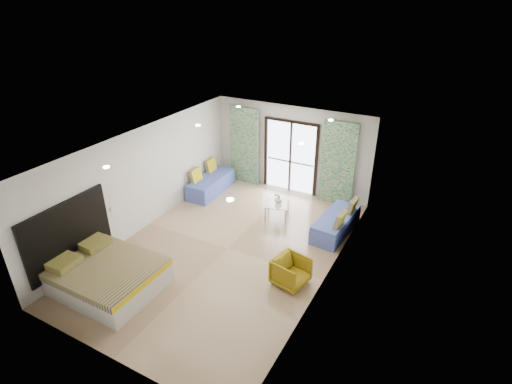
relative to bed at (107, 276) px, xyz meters
The scene contains 24 objects.
floor 2.85m from the bed, 58.60° to the left, with size 5.00×7.50×0.01m, color #927657, non-canonical shape.
ceiling 3.71m from the bed, 58.60° to the left, with size 5.00×7.50×0.01m, color silver, non-canonical shape.
wall_back 6.43m from the bed, 76.53° to the left, with size 5.00×0.01×2.70m, color silver, non-canonical shape.
wall_front 2.25m from the bed, 41.92° to the right, with size 5.00×0.01×2.70m, color silver, non-canonical shape.
wall_left 2.83m from the bed, 112.86° to the left, with size 0.01×7.50×2.70m, color silver, non-canonical shape.
wall_right 4.77m from the bed, 31.33° to the left, with size 0.01×7.50×2.70m, color silver, non-canonical shape.
balcony_door 6.39m from the bed, 76.47° to the left, with size 1.76×0.08×2.28m.
balcony_rail 6.36m from the bed, 76.48° to the left, with size 1.52×0.03×0.04m, color #595451.
curtain_left 6.07m from the bed, 90.68° to the left, with size 1.00×0.10×2.50m, color silver.
curtain_right 6.78m from the bed, 63.19° to the left, with size 1.00×0.10×2.50m, color silver.
downlight_a 2.40m from the bed, 79.44° to the left, with size 0.12×0.12×0.02m, color #FFE0B2.
downlight_b 3.75m from the bed, ahead, with size 0.12×0.12×0.02m, color #FFE0B2.
downlight_c 4.16m from the bed, 88.68° to the left, with size 0.12×0.12×0.02m, color #FFE0B2.
downlight_d 5.06m from the bed, 49.93° to the left, with size 0.12×0.12×0.02m, color #FFE0B2.
downlight_e 5.92m from the bed, 89.17° to the left, with size 0.12×0.12×0.02m, color #FFE0B2.
downlight_f 6.58m from the bed, 62.04° to the left, with size 0.12×0.12×0.02m, color #FFE0B2.
headboard 1.23m from the bed, behind, with size 0.06×2.10×1.50m, color black.
switch_plate 1.76m from the bed, 128.42° to the left, with size 0.02×0.10×0.10m, color silver.
bed is the anchor object (origin of this frame).
daybed_left 4.87m from the bed, 97.53° to the left, with size 0.78×1.86×0.91m.
daybed_right 5.68m from the bed, 50.75° to the left, with size 0.83×1.84×0.88m.
coffee_table 4.78m from the bed, 66.87° to the left, with size 0.81×0.81×0.75m.
vase 4.83m from the bed, 66.87° to the left, with size 0.21×0.22×0.21m, color white.
armchair 3.91m from the bed, 30.20° to the left, with size 0.68×0.64×0.70m, color olive.
Camera 1 is at (4.49, -6.84, 5.73)m, focal length 28.00 mm.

